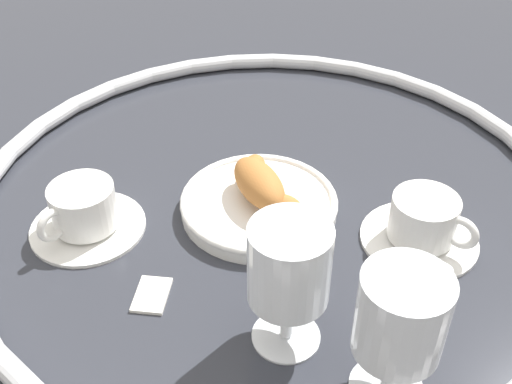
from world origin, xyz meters
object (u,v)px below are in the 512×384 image
coffee_cup_near (420,224)px  juice_glass_left (285,270)px  pastry_plate (256,204)px  coffee_cup_far (81,212)px  juice_glass_right (396,320)px  sugar_packet (148,294)px  croissant_large (258,184)px

coffee_cup_near → juice_glass_left: 0.22m
pastry_plate → coffee_cup_far: size_ratio=1.41×
juice_glass_right → sugar_packet: bearing=-114.5°
coffee_cup_near → coffee_cup_far: same height
coffee_cup_far → juice_glass_left: bearing=56.8°
coffee_cup_far → juice_glass_right: juice_glass_right is taller
croissant_large → juice_glass_left: (0.19, 0.03, 0.05)m
pastry_plate → croissant_large: 0.03m
pastry_plate → coffee_cup_near: size_ratio=1.41×
pastry_plate → juice_glass_right: 0.29m
pastry_plate → juice_glass_left: (0.19, 0.03, 0.08)m
pastry_plate → croissant_large: (-0.00, 0.00, 0.03)m
sugar_packet → croissant_large: bearing=147.6°
juice_glass_left → croissant_large: bearing=-171.6°
juice_glass_right → sugar_packet: (-0.11, -0.23, -0.09)m
pastry_plate → juice_glass_right: (0.25, 0.12, 0.08)m
croissant_large → coffee_cup_far: bearing=-78.7°
pastry_plate → sugar_packet: bearing=-37.2°
croissant_large → juice_glass_right: bearing=25.5°
croissant_large → coffee_cup_near: 0.19m
coffee_cup_near → coffee_cup_far: (-0.01, -0.39, 0.00)m
croissant_large → juice_glass_right: (0.25, 0.12, 0.05)m
coffee_cup_far → juice_glass_left: (0.15, 0.23, 0.07)m
coffee_cup_near → sugar_packet: (0.09, -0.30, -0.02)m
pastry_plate → coffee_cup_near: 0.20m
coffee_cup_near → juice_glass_right: juice_glass_right is taller
juice_glass_left → sugar_packet: bearing=-109.3°
juice_glass_left → juice_glass_right: (0.06, 0.09, 0.00)m
croissant_large → sugar_packet: (0.15, -0.11, -0.04)m
croissant_large → coffee_cup_far: 0.21m
coffee_cup_far → juice_glass_right: size_ratio=0.97×
juice_glass_left → coffee_cup_far: bearing=-123.2°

